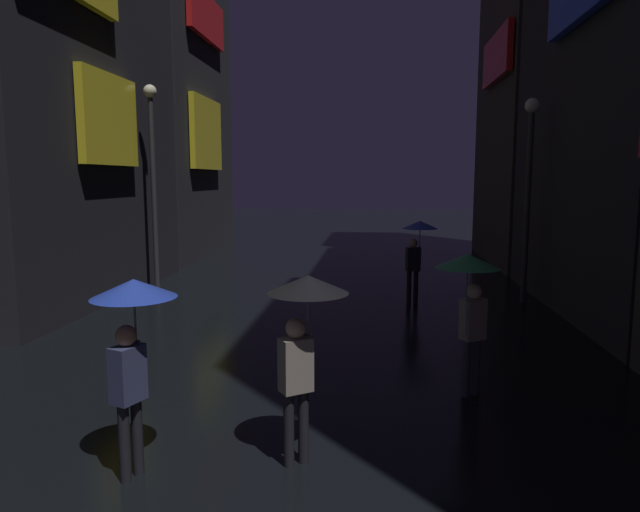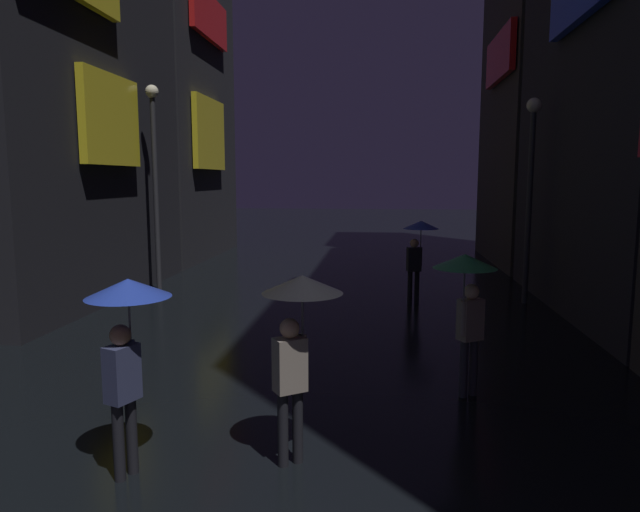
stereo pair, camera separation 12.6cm
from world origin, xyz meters
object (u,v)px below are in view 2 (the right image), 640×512
Objects in this scene: pedestrian_midstreet_left_blue at (126,322)px; pedestrian_far_right_green at (467,285)px; pedestrian_foreground_left_blue at (419,239)px; streetlamp_right_far at (531,176)px; pedestrian_foreground_right_black at (298,316)px; streetlamp_left_far at (155,165)px.

pedestrian_far_right_green is at bearing 33.01° from pedestrian_midstreet_left_blue.
pedestrian_foreground_left_blue is 6.35m from pedestrian_far_right_green.
pedestrian_foreground_left_blue is 0.41× the size of streetlamp_right_far.
streetlamp_left_far is (-5.43, 9.44, 1.89)m from pedestrian_foreground_right_black.
pedestrian_midstreet_left_blue is 4.62m from pedestrian_far_right_green.
streetlamp_right_far reaches higher than pedestrian_midstreet_left_blue.
pedestrian_midstreet_left_blue is 11.32m from streetlamp_right_far.
pedestrian_foreground_right_black is (-1.83, -8.43, 0.00)m from pedestrian_foreground_left_blue.
streetlamp_right_far reaches higher than pedestrian_foreground_left_blue.
streetlamp_left_far reaches higher than streetlamp_right_far.
pedestrian_foreground_left_blue is 1.00× the size of pedestrian_midstreet_left_blue.
streetlamp_left_far is 1.11× the size of streetlamp_right_far.
pedestrian_foreground_left_blue is 9.56m from pedestrian_midstreet_left_blue.
streetlamp_right_far is (10.00, -0.63, -0.31)m from streetlamp_left_far.
pedestrian_foreground_right_black and pedestrian_midstreet_left_blue have the same top height.
streetlamp_right_far is at bearing 69.83° from pedestrian_far_right_green.
pedestrian_far_right_green is at bearing 44.77° from pedestrian_foreground_right_black.
pedestrian_midstreet_left_blue is at bearing -166.35° from pedestrian_foreground_right_black.
pedestrian_foreground_right_black is at bearing 13.65° from pedestrian_midstreet_left_blue.
pedestrian_foreground_left_blue is 1.00× the size of pedestrian_far_right_green.
streetlamp_left_far is at bearing 110.34° from pedestrian_midstreet_left_blue.
streetlamp_right_far is (6.34, 9.24, 1.58)m from pedestrian_midstreet_left_blue.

